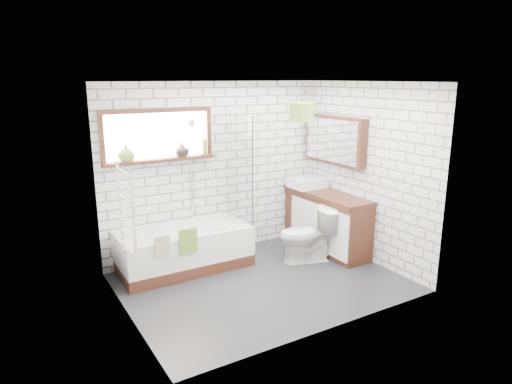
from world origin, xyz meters
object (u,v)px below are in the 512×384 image
toilet (306,235)px  pendant (302,112)px  basin (307,183)px  bathtub (185,249)px  vanity (326,221)px

toilet → pendant: (-0.04, 0.13, 1.71)m
basin → toilet: size_ratio=0.64×
bathtub → basin: basin is taller
basin → vanity: bearing=-82.0°
pendant → bathtub: bearing=162.0°
toilet → basin: bearing=162.2°
vanity → basin: 0.67m
vanity → basin: size_ratio=3.10×
bathtub → toilet: toilet is taller
vanity → basin: bearing=98.0°
vanity → bathtub: bearing=169.4°
toilet → vanity: bearing=131.8°
toilet → bathtub: bearing=-93.2°
basin → bathtub: bearing=-179.2°
vanity → toilet: vanity is taller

